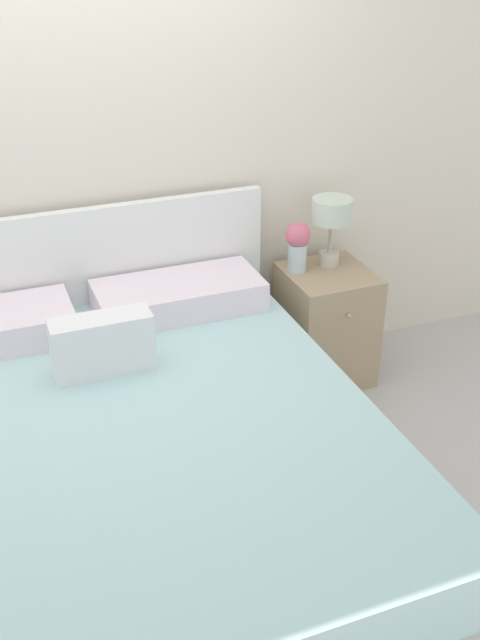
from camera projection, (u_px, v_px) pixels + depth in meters
name	position (u px, v px, depth m)	size (l,w,h in m)	color
ground_plane	(87.00, 398.00, 3.86)	(12.00, 12.00, 0.00)	#BCB7B2
wall_back	(55.00, 146.00, 3.30)	(8.00, 0.06, 2.60)	silver
bed	(130.00, 470.00, 2.90)	(1.88, 2.14, 1.03)	beige
nightstand	(326.00, 325.00, 3.92)	(0.43, 0.46, 0.61)	tan
table_lamp	(332.00, 217.00, 3.73)	(0.20, 0.20, 0.36)	beige
flower_vase	(298.00, 244.00, 3.72)	(0.12, 0.12, 0.25)	silver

